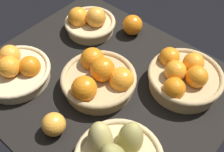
{
  "coord_description": "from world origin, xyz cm",
  "views": [
    {
      "loc": [
        -42.87,
        44.69,
        77.01
      ],
      "look_at": [
        -3.14,
        -1.4,
        7.0
      ],
      "focal_mm": 44.73,
      "sensor_mm": 36.0,
      "label": 1
    }
  ],
  "objects_px": {
    "basket_center": "(99,79)",
    "basket_near_right": "(89,23)",
    "basket_far_right": "(14,70)",
    "loose_orange_front_gap": "(132,25)",
    "loose_orange_back_gap": "(54,124)",
    "basket_near_left": "(184,77)"
  },
  "relations": [
    {
      "from": "basket_near_right",
      "to": "basket_near_left",
      "type": "distance_m",
      "value": 0.44
    },
    {
      "from": "basket_center",
      "to": "basket_far_right",
      "type": "distance_m",
      "value": 0.3
    },
    {
      "from": "basket_center",
      "to": "loose_orange_front_gap",
      "type": "bearing_deg",
      "value": -72.68
    },
    {
      "from": "loose_orange_front_gap",
      "to": "basket_center",
      "type": "bearing_deg",
      "value": 107.32
    },
    {
      "from": "basket_center",
      "to": "basket_near_right",
      "type": "distance_m",
      "value": 0.3
    },
    {
      "from": "basket_near_right",
      "to": "loose_orange_front_gap",
      "type": "height_order",
      "value": "basket_near_right"
    },
    {
      "from": "basket_near_right",
      "to": "basket_near_left",
      "type": "xyz_separation_m",
      "value": [
        -0.44,
        0.01,
        0.01
      ]
    },
    {
      "from": "basket_center",
      "to": "basket_near_left",
      "type": "xyz_separation_m",
      "value": [
        -0.21,
        -0.19,
        0.0
      ]
    },
    {
      "from": "basket_near_left",
      "to": "loose_orange_back_gap",
      "type": "distance_m",
      "value": 0.44
    },
    {
      "from": "basket_center",
      "to": "basket_near_left",
      "type": "bearing_deg",
      "value": -138.03
    },
    {
      "from": "basket_center",
      "to": "loose_orange_back_gap",
      "type": "relative_size",
      "value": 3.51
    },
    {
      "from": "basket_near_left",
      "to": "basket_center",
      "type": "bearing_deg",
      "value": 41.97
    },
    {
      "from": "loose_orange_front_gap",
      "to": "loose_orange_back_gap",
      "type": "xyz_separation_m",
      "value": [
        -0.1,
        0.51,
        -0.0
      ]
    },
    {
      "from": "basket_center",
      "to": "loose_orange_front_gap",
      "type": "relative_size",
      "value": 3.14
    },
    {
      "from": "basket_near_right",
      "to": "loose_orange_front_gap",
      "type": "xyz_separation_m",
      "value": [
        -0.14,
        -0.1,
        0.0
      ]
    },
    {
      "from": "basket_center",
      "to": "loose_orange_back_gap",
      "type": "bearing_deg",
      "value": 93.37
    },
    {
      "from": "basket_near_right",
      "to": "loose_orange_back_gap",
      "type": "distance_m",
      "value": 0.47
    },
    {
      "from": "basket_center",
      "to": "loose_orange_back_gap",
      "type": "distance_m",
      "value": 0.21
    },
    {
      "from": "basket_center",
      "to": "basket_near_left",
      "type": "distance_m",
      "value": 0.28
    },
    {
      "from": "basket_far_right",
      "to": "loose_orange_front_gap",
      "type": "height_order",
      "value": "basket_far_right"
    },
    {
      "from": "loose_orange_front_gap",
      "to": "loose_orange_back_gap",
      "type": "relative_size",
      "value": 1.12
    },
    {
      "from": "basket_center",
      "to": "loose_orange_back_gap",
      "type": "xyz_separation_m",
      "value": [
        -0.01,
        0.21,
        -0.01
      ]
    }
  ]
}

